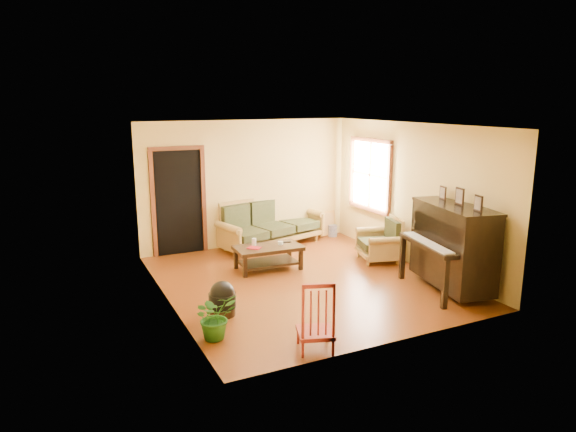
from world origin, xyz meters
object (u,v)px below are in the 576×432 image
armchair (378,239)px  ceramic_crock (333,231)px  sofa (272,223)px  coffee_table (268,258)px  red_chair (316,315)px  piano (453,248)px  footstool (222,303)px  potted_plant (215,316)px

armchair → ceramic_crock: armchair is taller
sofa → ceramic_crock: size_ratio=8.88×
coffee_table → ceramic_crock: size_ratio=4.60×
red_chair → piano: bearing=34.6°
armchair → ceramic_crock: size_ratio=3.27×
sofa → armchair: sofa is taller
footstool → red_chair: red_chair is taller
coffee_table → armchair: size_ratio=1.41×
ceramic_crock → sofa: bearing=-176.2°
piano → potted_plant: bearing=-168.4°
red_chair → sofa: bearing=91.0°
red_chair → potted_plant: 1.31m
sofa → armchair: bearing=-67.2°
footstool → potted_plant: potted_plant is taller
ceramic_crock → potted_plant: bearing=-136.7°
sofa → potted_plant: sofa is taller
armchair → red_chair: (-2.80, -2.63, 0.04)m
sofa → armchair: 2.28m
coffee_table → armchair: armchair is taller
coffee_table → armchair: (2.09, -0.43, 0.21)m
footstool → red_chair: (0.68, -1.49, 0.27)m
piano → red_chair: 3.07m
potted_plant → ceramic_crock: bearing=43.3°
piano → footstool: 3.72m
coffee_table → piano: size_ratio=0.75×
armchair → footstool: size_ratio=2.15×
footstool → sofa: bearing=54.7°
footstool → ceramic_crock: bearing=40.1°
sofa → ceramic_crock: (1.53, 0.10, -0.36)m
coffee_table → red_chair: size_ratio=1.29×
red_chair → ceramic_crock: bearing=75.6°
armchair → coffee_table: bearing=-175.6°
red_chair → footstool: bearing=133.2°
piano → red_chair: (-2.94, -0.85, -0.24)m
ceramic_crock → footstool: bearing=-139.9°
sofa → red_chair: bearing=-122.4°
armchair → ceramic_crock: 1.93m
ceramic_crock → potted_plant: size_ratio=0.43×
piano → footstool: size_ratio=4.03×
armchair → sofa: bearing=143.7°
sofa → coffee_table: size_ratio=1.93×
piano → coffee_table: bearing=146.7°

